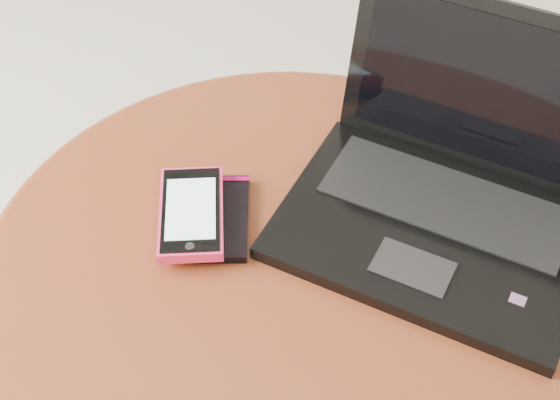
# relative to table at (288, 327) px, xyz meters

# --- Properties ---
(table) EXTENTS (0.67, 0.67, 0.53)m
(table) POSITION_rel_table_xyz_m (0.00, 0.00, 0.00)
(table) COLOR brown
(table) RESTS_ON ground
(laptop) EXTENTS (0.38, 0.34, 0.21)m
(laptop) POSITION_rel_table_xyz_m (0.15, 0.10, 0.15)
(laptop) COLOR black
(laptop) RESTS_ON table
(phone_black) EXTENTS (0.09, 0.13, 0.01)m
(phone_black) POSITION_rel_table_xyz_m (-0.09, 0.05, 0.12)
(phone_black) COLOR black
(phone_black) RESTS_ON table
(phone_pink) EXTENTS (0.10, 0.14, 0.02)m
(phone_pink) POSITION_rel_table_xyz_m (-0.11, 0.04, 0.13)
(phone_pink) COLOR #F92C5B
(phone_pink) RESTS_ON phone_black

